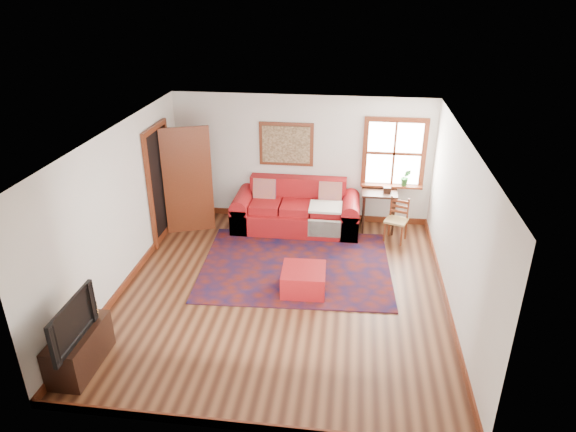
# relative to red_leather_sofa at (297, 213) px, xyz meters

# --- Properties ---
(ground) EXTENTS (5.50, 5.50, 0.00)m
(ground) POSITION_rel_red_leather_sofa_xyz_m (0.04, -2.28, -0.31)
(ground) COLOR #3B1C10
(ground) RESTS_ON ground
(room_envelope) EXTENTS (5.04, 5.54, 2.52)m
(room_envelope) POSITION_rel_red_leather_sofa_xyz_m (0.04, -2.27, 1.34)
(room_envelope) COLOR silver
(room_envelope) RESTS_ON ground
(window) EXTENTS (1.18, 0.20, 1.38)m
(window) POSITION_rel_red_leather_sofa_xyz_m (1.82, 0.42, 1.00)
(window) COLOR white
(window) RESTS_ON ground
(doorway) EXTENTS (0.89, 1.08, 2.14)m
(doorway) POSITION_rel_red_leather_sofa_xyz_m (-2.17, -0.50, 0.76)
(doorway) COLOR black
(doorway) RESTS_ON ground
(framed_artwork) EXTENTS (1.05, 0.07, 0.85)m
(framed_artwork) POSITION_rel_red_leather_sofa_xyz_m (-0.26, 0.43, 1.24)
(framed_artwork) COLOR maroon
(framed_artwork) RESTS_ON ground
(persian_rug) EXTENTS (3.28, 2.69, 0.02)m
(persian_rug) POSITION_rel_red_leather_sofa_xyz_m (0.16, -1.47, -0.30)
(persian_rug) COLOR #53130B
(persian_rug) RESTS_ON ground
(red_leather_sofa) EXTENTS (2.41, 1.00, 0.94)m
(red_leather_sofa) POSITION_rel_red_leather_sofa_xyz_m (0.00, 0.00, 0.00)
(red_leather_sofa) COLOR maroon
(red_leather_sofa) RESTS_ON ground
(red_ottoman) EXTENTS (0.69, 0.69, 0.38)m
(red_ottoman) POSITION_rel_red_leather_sofa_xyz_m (0.36, -2.21, -0.12)
(red_ottoman) COLOR maroon
(red_ottoman) RESTS_ON ground
(side_table) EXTENTS (0.66, 0.49, 0.79)m
(side_table) POSITION_rel_red_leather_sofa_xyz_m (1.56, 0.11, 0.35)
(side_table) COLOR black
(side_table) RESTS_ON ground
(ladder_back_chair) EXTENTS (0.48, 0.47, 0.82)m
(ladder_back_chair) POSITION_rel_red_leather_sofa_xyz_m (1.89, -0.26, 0.12)
(ladder_back_chair) COLOR tan
(ladder_back_chair) RESTS_ON ground
(media_cabinet) EXTENTS (0.44, 0.97, 0.53)m
(media_cabinet) POSITION_rel_red_leather_sofa_xyz_m (-2.23, -4.29, -0.05)
(media_cabinet) COLOR black
(media_cabinet) RESTS_ON ground
(television) EXTENTS (0.13, 0.98, 0.56)m
(television) POSITION_rel_red_leather_sofa_xyz_m (-2.21, -4.46, 0.50)
(television) COLOR black
(television) RESTS_ON media_cabinet
(candle_hurricane) EXTENTS (0.12, 0.12, 0.18)m
(candle_hurricane) POSITION_rel_red_leather_sofa_xyz_m (-2.18, -3.92, 0.30)
(candle_hurricane) COLOR silver
(candle_hurricane) RESTS_ON media_cabinet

